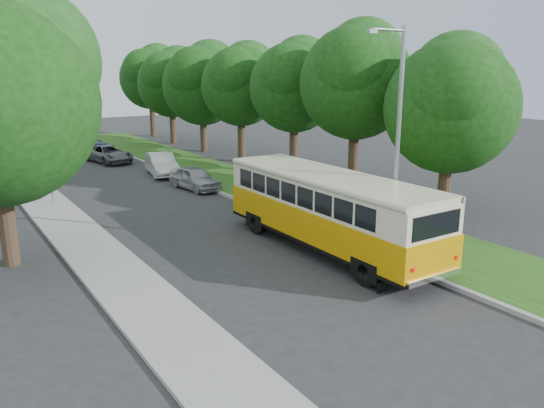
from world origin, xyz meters
TOP-DOWN VIEW (x-y plane):
  - ground at (0.00, 0.00)m, footprint 120.00×120.00m
  - curb at (3.60, 5.00)m, footprint 0.20×70.00m
  - grass_verge at (5.95, 5.00)m, footprint 4.50×70.00m
  - sidewalk at (-4.80, 5.00)m, footprint 2.20×70.00m
  - treeline at (3.15, 17.99)m, footprint 24.27×41.91m
  - lamppost_near at (4.21, -2.50)m, footprint 1.71×0.16m
  - lamppost_far at (-4.70, 16.00)m, footprint 1.71×0.16m
  - warning_sign at (-4.50, 11.98)m, footprint 0.56×0.10m
  - vintage_bus at (2.60, -0.88)m, footprint 2.64×10.07m
  - car_silver at (3.00, 11.41)m, footprint 1.94×3.93m
  - car_white at (3.00, 16.34)m, footprint 2.29×4.51m
  - car_blue at (1.50, 24.32)m, footprint 2.16×4.48m
  - car_grey at (1.62, 22.90)m, footprint 2.70×4.73m

SIDE VIEW (x-z plane):
  - ground at x=0.00m, z-range 0.00..0.00m
  - sidewalk at x=-4.80m, z-range 0.00..0.12m
  - grass_verge at x=5.95m, z-range 0.00..0.13m
  - curb at x=3.60m, z-range 0.00..0.15m
  - car_grey at x=1.62m, z-range 0.00..1.24m
  - car_blue at x=1.50m, z-range 0.00..1.26m
  - car_silver at x=3.00m, z-range 0.00..1.29m
  - car_white at x=3.00m, z-range 0.00..1.42m
  - vintage_bus at x=2.60m, z-range 0.00..2.99m
  - warning_sign at x=-4.50m, z-range 0.46..2.96m
  - lamppost_far at x=-4.70m, z-range 0.37..7.87m
  - lamppost_near at x=4.21m, z-range 0.37..8.37m
  - treeline at x=3.15m, z-range 1.20..10.66m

